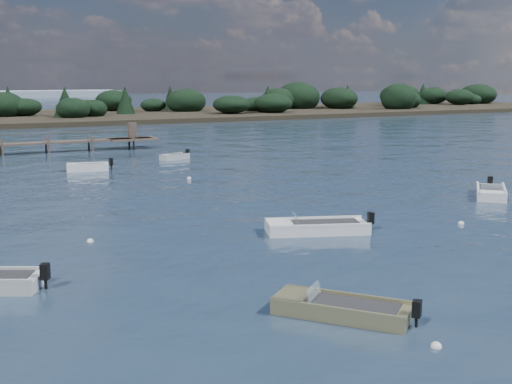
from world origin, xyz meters
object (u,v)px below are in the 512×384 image
dinghy_near_olive (341,311)px  tender_far_white (88,169)px  dinghy_mid_white_b (491,194)px  tender_far_grey_b (175,158)px  dinghy_mid_white_a (317,229)px

dinghy_near_olive → tender_far_white: (-0.05, 35.56, 0.03)m
tender_far_white → dinghy_mid_white_b: 30.44m
dinghy_near_olive → dinghy_mid_white_b: 23.87m
dinghy_near_olive → tender_far_grey_b: bearing=77.6°
dinghy_mid_white_b → dinghy_mid_white_a: bearing=-168.3°
dinghy_mid_white_b → tender_far_grey_b: (-11.56, 26.38, -0.01)m
tender_far_grey_b → tender_far_white: bearing=-157.3°
dinghy_mid_white_a → dinghy_mid_white_b: (14.93, 3.09, -0.00)m
dinghy_near_olive → dinghy_mid_white_b: bearing=32.4°
tender_far_white → tender_far_grey_b: (8.65, 3.62, -0.03)m
dinghy_mid_white_b → tender_far_grey_b: size_ratio=1.41×
dinghy_mid_white_a → dinghy_near_olive: 11.02m
dinghy_near_olive → dinghy_mid_white_b: size_ratio=0.97×
dinghy_mid_white_b → tender_far_grey_b: 28.81m
dinghy_near_olive → tender_far_white: bearing=90.1°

